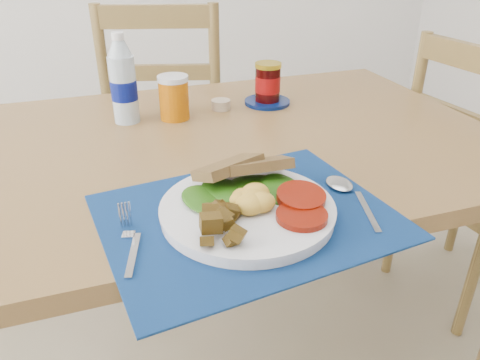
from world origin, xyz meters
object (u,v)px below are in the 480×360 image
(water_bottle, at_px, (123,84))
(breakfast_plate, at_px, (245,207))
(jam_on_saucer, at_px, (268,86))
(chair_end, at_px, (474,153))
(chair_far, at_px, (166,104))
(juice_glass, at_px, (174,99))

(water_bottle, bearing_deg, breakfast_plate, -75.96)
(breakfast_plate, xyz_separation_m, jam_on_saucer, (0.26, 0.56, 0.03))
(chair_end, distance_m, water_bottle, 1.10)
(chair_far, bearing_deg, water_bottle, 86.23)
(chair_end, distance_m, jam_on_saucer, 0.71)
(chair_far, height_order, juice_glass, chair_far)
(juice_glass, bearing_deg, chair_end, -8.50)
(juice_glass, bearing_deg, jam_on_saucer, 6.58)
(chair_end, height_order, jam_on_saucer, chair_end)
(chair_end, relative_size, water_bottle, 4.89)
(juice_glass, bearing_deg, chair_far, 82.82)
(water_bottle, bearing_deg, chair_far, 70.29)
(breakfast_plate, xyz_separation_m, water_bottle, (-0.14, 0.55, 0.08))
(chair_far, xyz_separation_m, chair_end, (0.85, -0.70, -0.03))
(breakfast_plate, distance_m, juice_glass, 0.53)
(chair_end, distance_m, juice_glass, 0.96)
(chair_far, relative_size, water_bottle, 5.22)
(chair_end, bearing_deg, water_bottle, 75.45)
(jam_on_saucer, bearing_deg, water_bottle, -178.01)
(chair_end, relative_size, jam_on_saucer, 8.52)
(chair_far, relative_size, jam_on_saucer, 9.11)
(breakfast_plate, bearing_deg, chair_end, 10.61)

